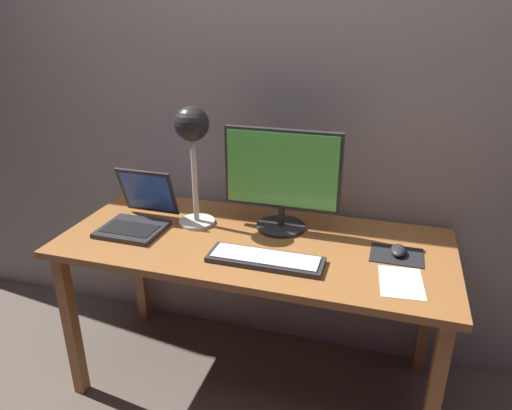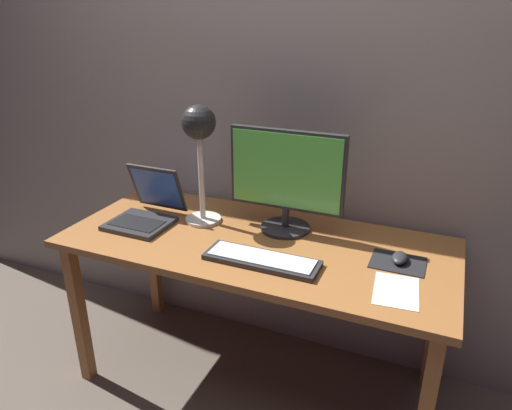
# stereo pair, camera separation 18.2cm
# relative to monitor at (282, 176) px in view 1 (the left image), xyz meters

# --- Properties ---
(ground_plane) EXTENTS (4.80, 4.80, 0.00)m
(ground_plane) POSITION_rel_monitor_xyz_m (-0.08, -0.14, -0.98)
(ground_plane) COLOR brown
(ground_plane) RESTS_ON ground
(back_wall) EXTENTS (4.80, 0.06, 2.60)m
(back_wall) POSITION_rel_monitor_xyz_m (-0.08, 0.26, 0.32)
(back_wall) COLOR gray
(back_wall) RESTS_ON ground
(desk) EXTENTS (1.60, 0.70, 0.74)m
(desk) POSITION_rel_monitor_xyz_m (-0.08, -0.14, -0.32)
(desk) COLOR #935B2D
(desk) RESTS_ON ground
(monitor) EXTENTS (0.49, 0.21, 0.44)m
(monitor) POSITION_rel_monitor_xyz_m (0.00, 0.00, 0.00)
(monitor) COLOR #28282B
(monitor) RESTS_ON desk
(keyboard_main) EXTENTS (0.44, 0.14, 0.03)m
(keyboard_main) POSITION_rel_monitor_xyz_m (0.02, -0.31, -0.23)
(keyboard_main) COLOR #28282B
(keyboard_main) RESTS_ON desk
(laptop) EXTENTS (0.27, 0.31, 0.24)m
(laptop) POSITION_rel_monitor_xyz_m (-0.60, -0.15, -0.17)
(laptop) COLOR #28282B
(laptop) RESTS_ON desk
(desk_lamp) EXTENTS (0.16, 0.16, 0.52)m
(desk_lamp) POSITION_rel_monitor_xyz_m (-0.37, -0.06, 0.15)
(desk_lamp) COLOR beige
(desk_lamp) RESTS_ON desk
(mousepad) EXTENTS (0.20, 0.16, 0.00)m
(mousepad) POSITION_rel_monitor_xyz_m (0.49, -0.11, -0.24)
(mousepad) COLOR black
(mousepad) RESTS_ON desk
(mouse) EXTENTS (0.06, 0.10, 0.03)m
(mouse) POSITION_rel_monitor_xyz_m (0.49, -0.10, -0.22)
(mouse) COLOR #28282B
(mouse) RESTS_ON mousepad
(paper_sheet_near_mouse) EXTENTS (0.17, 0.22, 0.00)m
(paper_sheet_near_mouse) POSITION_rel_monitor_xyz_m (0.51, -0.31, -0.24)
(paper_sheet_near_mouse) COLOR white
(paper_sheet_near_mouse) RESTS_ON desk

